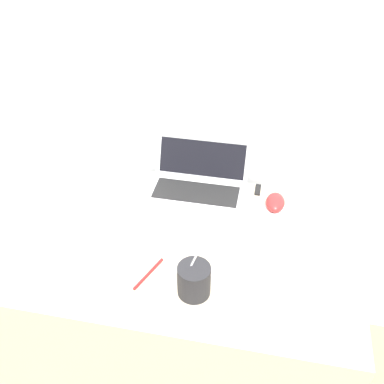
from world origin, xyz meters
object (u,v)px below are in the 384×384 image
at_px(laptop, 198,180).
at_px(computer_mouse, 275,203).
at_px(drink_cup, 194,280).
at_px(usb_stick, 258,190).
at_px(pen, 150,274).

height_order(laptop, computer_mouse, laptop).
bearing_deg(drink_cup, laptop, 99.47).
distance_m(laptop, drink_cup, 0.47).
relative_size(laptop, drink_cup, 1.82).
bearing_deg(computer_mouse, usb_stick, 128.61).
bearing_deg(laptop, drink_cup, -80.53).
bearing_deg(drink_cup, usb_stick, 74.85).
bearing_deg(computer_mouse, pen, -131.40).
relative_size(drink_cup, pen, 1.43).
relative_size(laptop, computer_mouse, 3.26).
bearing_deg(usb_stick, laptop, -168.81).
bearing_deg(pen, laptop, 81.74).
bearing_deg(usb_stick, computer_mouse, -51.39).
xyz_separation_m(laptop, pen, (-0.06, -0.43, -0.04)).
bearing_deg(laptop, usb_stick, 11.19).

